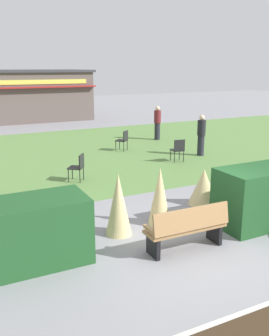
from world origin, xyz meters
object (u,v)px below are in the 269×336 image
park_bench (187,228)px  person_standing (157,123)px  food_kiosk (8,95)px  parked_car_center_slot (22,101)px  cafe_chair_east (123,139)px  cafe_chair_west (178,149)px  cafe_chair_center (78,165)px  person_strolling (201,135)px

park_bench → person_standing: person_standing is taller
food_kiosk → parked_car_center_slot: bearing=73.3°
cafe_chair_east → cafe_chair_west: bearing=-69.8°
park_bench → cafe_chair_west: (3.87, 6.25, 0.05)m
park_bench → parked_car_center_slot: bearing=85.3°
cafe_chair_west → parked_car_center_slot: bearing=93.6°
person_standing → cafe_chair_center: bearing=-16.7°
cafe_chair_east → parked_car_center_slot: bearing=91.2°
park_bench → cafe_chair_east: bearing=72.5°
food_kiosk → person_strolling: size_ratio=6.43×
park_bench → parked_car_center_slot: size_ratio=0.40×
food_kiosk → cafe_chair_center: (-0.41, -15.92, -1.17)m
park_bench → cafe_chair_center: 5.53m
person_strolling → parked_car_center_slot: size_ratio=0.40×
cafe_chair_west → person_strolling: person_strolling is taller
cafe_chair_west → parked_car_center_slot: parked_car_center_slot is taller
cafe_chair_east → person_standing: person_standing is taller
person_strolling → cafe_chair_west: bearing=84.0°
park_bench → cafe_chair_west: bearing=58.2°
park_bench → cafe_chair_east: park_bench is taller
parked_car_center_slot → person_strolling: bearing=-82.7°
cafe_chair_east → person_strolling: (2.47, -2.28, 0.33)m
food_kiosk → person_strolling: 15.63m
person_standing → cafe_chair_east: bearing=-26.4°
food_kiosk → parked_car_center_slot: 8.40m
cafe_chair_center → parked_car_center_slot: (2.81, 23.90, 0.12)m
cafe_chair_east → person_standing: 3.11m
park_bench → food_kiosk: 21.47m
person_strolling → cafe_chair_east: bearing=22.0°
park_bench → cafe_chair_center: size_ratio=1.92×
park_bench → person_strolling: person_strolling is taller
cafe_chair_east → parked_car_center_slot: (-0.43, 20.39, 0.12)m
park_bench → parked_car_center_slot: parked_car_center_slot is taller
cafe_chair_west → cafe_chair_center: bearing=-170.3°
cafe_chair_center → person_standing: bearing=41.0°
park_bench → cafe_chair_west: park_bench is taller
cafe_chair_east → person_standing: size_ratio=0.53×
food_kiosk → cafe_chair_west: (3.86, -15.19, -1.17)m
cafe_chair_center → parked_car_center_slot: parked_car_center_slot is taller
food_kiosk → parked_car_center_slot: size_ratio=2.55×
cafe_chair_west → person_standing: bearing=69.7°
cafe_chair_center → person_strolling: 5.86m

